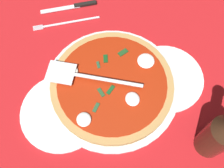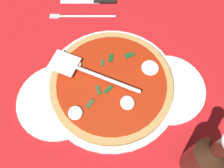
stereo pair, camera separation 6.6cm
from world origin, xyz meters
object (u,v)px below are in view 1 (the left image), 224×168
dinner_plate_left (62,112)px  pizza (112,84)px  dinner_plate_right (166,78)px  beer_bottle (220,135)px  place_setting_far (70,15)px  pizza_server (87,77)px

dinner_plate_left → pizza: pizza is taller
dinner_plate_right → beer_bottle: beer_bottle is taller
pizza → beer_bottle: size_ratio=1.41×
dinner_plate_right → place_setting_far: (-20.39, 29.08, -0.15)cm
place_setting_far → beer_bottle: (23.51, -49.00, 8.88)cm
beer_bottle → dinner_plate_left: bearing=150.6°
dinner_plate_right → pizza: bearing=173.3°
dinner_plate_left → beer_bottle: bearing=-29.4°
pizza_server → beer_bottle: 34.58cm
dinner_plate_left → place_setting_far: 31.95cm
dinner_plate_left → pizza_server: size_ratio=0.89×
dinner_plate_right → pizza: pizza is taller
dinner_plate_left → place_setting_far: (9.19, 30.60, -0.15)cm
pizza_server → place_setting_far: pizza_server is taller
place_setting_far → dinner_plate_right: bearing=129.3°
dinner_plate_left → dinner_plate_right: bearing=2.9°
dinner_plate_right → beer_bottle: (3.12, -19.91, 8.72)cm
dinner_plate_left → dinner_plate_right: 29.62cm
place_setting_far → beer_bottle: 55.07cm
dinner_plate_left → dinner_plate_right: (29.58, 1.52, 0.00)cm
dinner_plate_right → dinner_plate_left: bearing=-177.1°
pizza_server → place_setting_far: (0.46, 24.54, -4.08)cm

